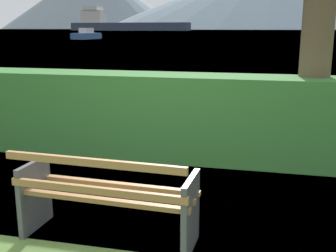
{
  "coord_description": "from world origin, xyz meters",
  "views": [
    {
      "loc": [
        1.35,
        -3.38,
        1.92
      ],
      "look_at": [
        0.0,
        2.36,
        0.53
      ],
      "focal_mm": 44.87,
      "sensor_mm": 36.0,
      "label": 1
    }
  ],
  "objects": [
    {
      "name": "park_bench",
      "position": [
        -0.0,
        -0.06,
        0.42
      ],
      "size": [
        1.65,
        0.65,
        0.87
      ],
      "color": "#A0703F",
      "rests_on": "ground_plane"
    },
    {
      "name": "water_surface",
      "position": [
        0.0,
        309.8,
        0.0
      ],
      "size": [
        620.0,
        620.0,
        0.0
      ],
      "primitive_type": "plane",
      "color": "#7A99A8",
      "rests_on": "ground_plane"
    },
    {
      "name": "cargo_ship_large",
      "position": [
        -86.75,
        244.34,
        4.06
      ],
      "size": [
        75.22,
        16.02,
        14.51
      ],
      "color": "#2D384C",
      "rests_on": "water_surface"
    },
    {
      "name": "hedge_row",
      "position": [
        0.0,
        2.61,
        0.63
      ],
      "size": [
        9.48,
        0.81,
        1.25
      ],
      "primitive_type": "cube",
      "color": "#387A33",
      "rests_on": "ground_plane"
    },
    {
      "name": "fishing_boat_near",
      "position": [
        -28.24,
        63.0,
        0.66
      ],
      "size": [
        3.2,
        6.22,
        1.84
      ],
      "color": "#335693",
      "rests_on": "water_surface"
    },
    {
      "name": "ground_plane",
      "position": [
        0.0,
        0.0,
        0.0
      ],
      "size": [
        1400.0,
        1400.0,
        0.0
      ],
      "primitive_type": "plane",
      "color": "#567A38"
    }
  ]
}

